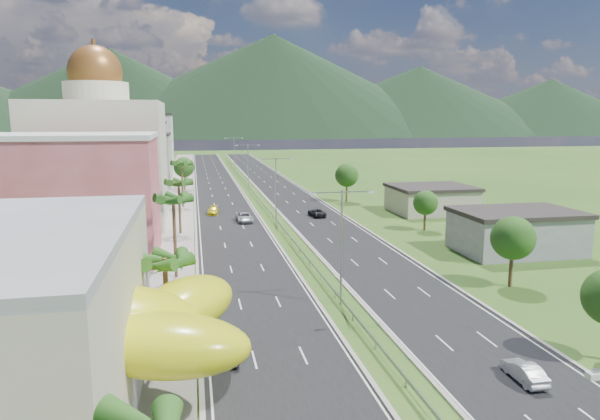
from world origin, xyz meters
TOP-DOWN VIEW (x-y plane):
  - ground at (0.00, 0.00)m, footprint 500.00×500.00m
  - road_left at (-7.50, 90.00)m, footprint 11.00×260.00m
  - road_right at (7.50, 90.00)m, footprint 11.00×260.00m
  - sidewalk_left at (-17.00, 90.00)m, footprint 7.00×260.00m
  - median_guardrail at (0.00, 71.99)m, footprint 0.10×216.06m
  - streetlight_median_b at (0.00, 10.00)m, footprint 6.04×0.25m
  - streetlight_median_c at (0.00, 50.00)m, footprint 6.04×0.25m
  - streetlight_median_d at (0.00, 95.00)m, footprint 6.04×0.25m
  - streetlight_median_e at (0.00, 140.00)m, footprint 6.04×0.25m
  - lime_canopy at (-20.00, -4.00)m, footprint 18.00×15.00m
  - pink_shophouse at (-28.00, 32.00)m, footprint 20.00×15.00m
  - domed_building at (-28.00, 55.00)m, footprint 20.00×20.00m
  - midrise_grey at (-27.00, 80.00)m, footprint 16.00×15.00m
  - midrise_beige at (-27.00, 102.00)m, footprint 16.00×15.00m
  - midrise_white at (-27.00, 125.00)m, footprint 16.00×15.00m
  - shed_near at (28.00, 25.00)m, footprint 15.00×10.00m
  - shed_far at (30.00, 55.00)m, footprint 14.00×12.00m
  - palm_tree_b at (-15.50, 2.00)m, footprint 3.60×3.60m
  - palm_tree_c at (-15.50, 22.00)m, footprint 3.60×3.60m
  - palm_tree_d at (-15.50, 45.00)m, footprint 3.60×3.60m
  - palm_tree_e at (-15.50, 70.00)m, footprint 3.60×3.60m
  - leafy_tree_lfar at (-15.50, 95.00)m, footprint 4.90×4.90m
  - leafy_tree_rb at (19.00, 12.00)m, footprint 4.55×4.55m
  - leafy_tree_rc at (22.00, 40.00)m, footprint 3.85×3.85m
  - leafy_tree_rd at (18.00, 70.00)m, footprint 4.90×4.90m
  - mountain_ridge at (60.00, 450.00)m, footprint 860.00×140.00m
  - car_dark_left at (-11.17, 0.98)m, footprint 2.19×5.13m
  - car_silver_mid_left at (-5.06, 52.40)m, footprint 2.75×5.62m
  - car_yellow_far_left at (-9.98, 60.84)m, footprint 2.41×4.76m
  - car_silver_right at (8.13, -6.68)m, footprint 1.41×3.92m
  - car_dark_far_right at (8.07, 54.78)m, footprint 2.70×5.07m

SIDE VIEW (x-z plane):
  - ground at x=0.00m, z-range 0.00..0.00m
  - mountain_ridge at x=60.00m, z-range -45.00..45.00m
  - road_left at x=-7.50m, z-range 0.00..0.04m
  - road_right at x=7.50m, z-range 0.00..0.04m
  - sidewalk_left at x=-17.00m, z-range 0.00..0.12m
  - median_guardrail at x=0.00m, z-range 0.24..1.00m
  - car_silver_right at x=8.13m, z-range 0.04..1.33m
  - car_yellow_far_left at x=-9.98m, z-range 0.04..1.37m
  - car_dark_far_right at x=8.07m, z-range 0.04..1.40m
  - car_silver_mid_left at x=-5.06m, z-range 0.04..1.58m
  - car_dark_left at x=-11.17m, z-range 0.04..1.69m
  - shed_far at x=30.00m, z-range 0.00..4.40m
  - shed_near at x=28.00m, z-range 0.00..5.00m
  - leafy_tree_rc at x=22.00m, z-range 1.21..7.54m
  - lime_canopy at x=-20.00m, z-range 1.29..8.69m
  - leafy_tree_rb at x=19.00m, z-range 1.44..8.92m
  - leafy_tree_lfar at x=-15.50m, z-range 1.55..9.60m
  - leafy_tree_rd at x=18.00m, z-range 1.55..9.60m
  - midrise_beige at x=-27.00m, z-range 0.00..13.00m
  - streetlight_median_b at x=0.00m, z-range 1.25..12.25m
  - streetlight_median_c at x=0.00m, z-range 1.25..12.25m
  - streetlight_median_d at x=0.00m, z-range 1.25..12.25m
  - streetlight_median_e at x=0.00m, z-range 1.25..12.25m
  - palm_tree_b at x=-15.50m, z-range 3.01..11.11m
  - pink_shophouse at x=-28.00m, z-range 0.00..15.00m
  - palm_tree_d at x=-15.50m, z-range 3.24..11.84m
  - midrise_grey at x=-27.00m, z-range 0.00..16.00m
  - palm_tree_e at x=-15.50m, z-range 3.61..13.01m
  - palm_tree_c at x=-15.50m, z-range 3.70..13.30m
  - midrise_white at x=-27.00m, z-range 0.00..18.00m
  - domed_building at x=-28.00m, z-range -3.00..25.70m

